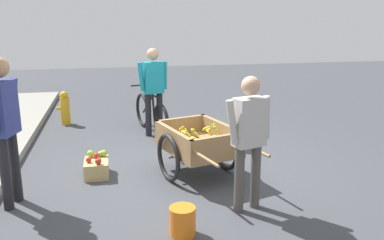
{
  "coord_description": "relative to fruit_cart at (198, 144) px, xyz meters",
  "views": [
    {
      "loc": [
        -5.29,
        1.02,
        2.13
      ],
      "look_at": [
        -0.07,
        -0.04,
        0.75
      ],
      "focal_mm": 38.08,
      "sensor_mm": 36.0,
      "label": 1
    }
  ],
  "objects": [
    {
      "name": "bicycle",
      "position": [
        2.17,
        0.41,
        -0.08
      ],
      "size": [
        1.62,
        0.57,
        0.85
      ],
      "color": "black",
      "rests_on": "ground"
    },
    {
      "name": "cyclist_person",
      "position": [
        2.02,
        0.37,
        0.5
      ],
      "size": [
        0.28,
        0.54,
        1.57
      ],
      "color": "black",
      "rests_on": "ground"
    },
    {
      "name": "fire_hydrant",
      "position": [
        3.13,
        2.03,
        -0.1
      ],
      "size": [
        0.25,
        0.25,
        0.67
      ],
      "color": "gold",
      "rests_on": "ground"
    },
    {
      "name": "plastic_bucket",
      "position": [
        -1.51,
        0.49,
        -0.29
      ],
      "size": [
        0.26,
        0.26,
        0.29
      ],
      "primitive_type": "cylinder",
      "color": "orange",
      "rests_on": "ground"
    },
    {
      "name": "apple_crate",
      "position": [
        0.24,
        1.36,
        -0.31
      ],
      "size": [
        0.44,
        0.32,
        0.32
      ],
      "color": "tan",
      "rests_on": "ground"
    },
    {
      "name": "dog",
      "position": [
        1.07,
        -0.98,
        -0.17
      ],
      "size": [
        0.51,
        0.51,
        0.4
      ],
      "color": "beige",
      "rests_on": "ground"
    },
    {
      "name": "fruit_cart",
      "position": [
        0.0,
        0.0,
        0.0
      ],
      "size": [
        1.8,
        1.19,
        0.73
      ],
      "color": "#937047",
      "rests_on": "ground"
    },
    {
      "name": "bystander_person",
      "position": [
        -0.47,
        2.28,
        0.59
      ],
      "size": [
        0.5,
        0.28,
        1.7
      ],
      "color": "black",
      "rests_on": "ground"
    },
    {
      "name": "vendor_person",
      "position": [
        -1.1,
        -0.32,
        0.46
      ],
      "size": [
        0.29,
        0.55,
        1.51
      ],
      "color": "#4C4742",
      "rests_on": "ground"
    },
    {
      "name": "ground_plane",
      "position": [
        0.18,
        0.1,
        -0.44
      ],
      "size": [
        24.0,
        24.0,
        0.0
      ],
      "primitive_type": "plane",
      "color": "#3D3F44"
    }
  ]
}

